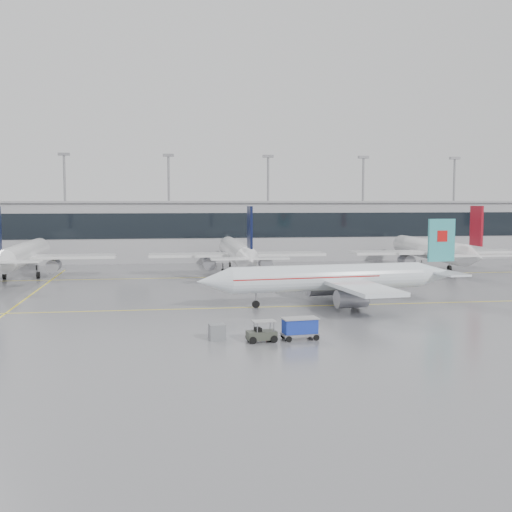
{
  "coord_description": "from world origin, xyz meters",
  "views": [
    {
      "loc": [
        -12.69,
        -73.86,
        12.59
      ],
      "look_at": [
        0.0,
        12.0,
        5.0
      ],
      "focal_mm": 45.0,
      "sensor_mm": 36.0,
      "label": 1
    }
  ],
  "objects": [
    {
      "name": "gse_unit",
      "position": [
        -7.83,
        -16.89,
        0.71
      ],
      "size": [
        1.56,
        1.47,
        1.42
      ],
      "primitive_type": "cube",
      "rotation": [
        0.0,
        0.0,
        0.11
      ],
      "color": "slate",
      "rests_on": "ground"
    },
    {
      "name": "baggage_tug",
      "position": [
        -3.99,
        -18.31,
        0.67
      ],
      "size": [
        3.96,
        1.9,
        1.89
      ],
      "rotation": [
        0.0,
        0.0,
        0.11
      ],
      "color": "#363A31",
      "rests_on": "ground"
    },
    {
      "name": "parked_jet_d",
      "position": [
        35.0,
        33.69,
        3.71
      ],
      "size": [
        29.64,
        36.96,
        11.72
      ],
      "rotation": [
        0.0,
        0.0,
        1.57
      ],
      "color": "silver",
      "rests_on": "ground"
    },
    {
      "name": "baggage_cart",
      "position": [
        -0.41,
        -17.91,
        1.17
      ],
      "size": [
        3.41,
        2.15,
        2.0
      ],
      "rotation": [
        0.0,
        0.0,
        0.11
      ],
      "color": "gray",
      "rests_on": "ground"
    },
    {
      "name": "terminal_roof",
      "position": [
        0.0,
        62.0,
        12.2
      ],
      "size": [
        182.0,
        16.0,
        0.4
      ],
      "primitive_type": "cube",
      "color": "gray",
      "rests_on": "ground"
    },
    {
      "name": "ground",
      "position": [
        0.0,
        0.0,
        0.0
      ],
      "size": [
        320.0,
        320.0,
        0.0
      ],
      "primitive_type": "plane",
      "color": "slate",
      "rests_on": "ground"
    },
    {
      "name": "parked_jet_b",
      "position": [
        -35.0,
        33.69,
        3.71
      ],
      "size": [
        29.64,
        36.96,
        11.72
      ],
      "rotation": [
        0.0,
        0.0,
        1.57
      ],
      "color": "silver",
      "rests_on": "ground"
    },
    {
      "name": "taxi_line_north",
      "position": [
        0.0,
        30.0,
        0.01
      ],
      "size": [
        120.0,
        0.25,
        0.01
      ],
      "primitive_type": "cube",
      "color": "yellow",
      "rests_on": "ground"
    },
    {
      "name": "parked_jet_c",
      "position": [
        -0.0,
        33.69,
        3.71
      ],
      "size": [
        29.64,
        36.96,
        11.72
      ],
      "rotation": [
        0.0,
        0.0,
        1.57
      ],
      "color": "silver",
      "rests_on": "ground"
    },
    {
      "name": "taxi_line_main",
      "position": [
        0.0,
        0.0,
        0.01
      ],
      "size": [
        120.0,
        0.25,
        0.01
      ],
      "primitive_type": "cube",
      "color": "yellow",
      "rests_on": "ground"
    },
    {
      "name": "terminal",
      "position": [
        0.0,
        62.0,
        6.0
      ],
      "size": [
        180.0,
        15.0,
        12.0
      ],
      "primitive_type": "cube",
      "color": "#939397",
      "rests_on": "ground"
    },
    {
      "name": "terminal_glass",
      "position": [
        0.0,
        54.45,
        7.5
      ],
      "size": [
        180.0,
        0.2,
        5.0
      ],
      "primitive_type": "cube",
      "color": "black",
      "rests_on": "ground"
    },
    {
      "name": "light_masts",
      "position": [
        0.0,
        68.0,
        13.34
      ],
      "size": [
        156.4,
        1.0,
        22.6
      ],
      "color": "gray",
      "rests_on": "ground"
    },
    {
      "name": "taxi_line_cross",
      "position": [
        -30.0,
        15.0,
        0.01
      ],
      "size": [
        0.25,
        60.0,
        0.01
      ],
      "primitive_type": "cube",
      "color": "yellow",
      "rests_on": "ground"
    },
    {
      "name": "air_canada_jet",
      "position": [
        8.33,
        0.59,
        3.2
      ],
      "size": [
        33.64,
        26.28,
        10.23
      ],
      "rotation": [
        0.0,
        0.0,
        3.25
      ],
      "color": "silver",
      "rests_on": "ground"
    }
  ]
}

